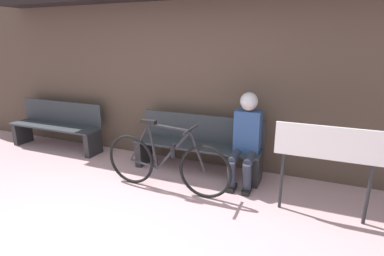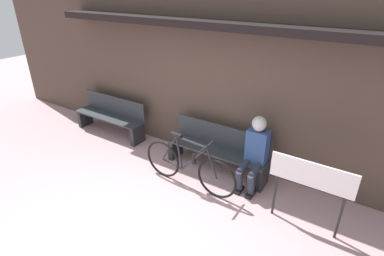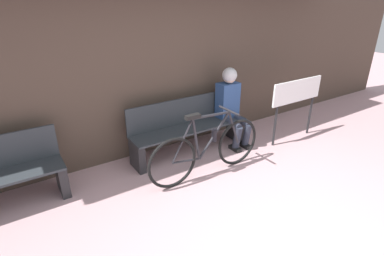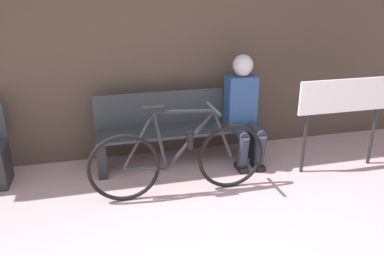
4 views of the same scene
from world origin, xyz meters
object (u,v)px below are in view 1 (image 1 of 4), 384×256
bicycle (166,163)px  person_seated (246,133)px  park_bench_far (57,127)px  signboard (328,149)px  park_bench_near (198,146)px

bicycle → person_seated: person_seated is taller
park_bench_far → signboard: size_ratio=1.64×
park_bench_near → signboard: signboard is taller
park_bench_near → bicycle: 0.72m
person_seated → signboard: size_ratio=1.14×
person_seated → signboard: bearing=-26.6°
person_seated → park_bench_far: 3.45m
park_bench_near → person_seated: size_ratio=1.51×
bicycle → park_bench_far: bicycle is taller
bicycle → person_seated: bearing=34.3°
park_bench_near → park_bench_far: (-2.71, -0.00, -0.00)m
bicycle → park_bench_far: (-2.55, 0.70, 0.01)m
person_seated → signboard: 1.08m
bicycle → park_bench_far: size_ratio=0.98×
park_bench_near → person_seated: person_seated is taller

